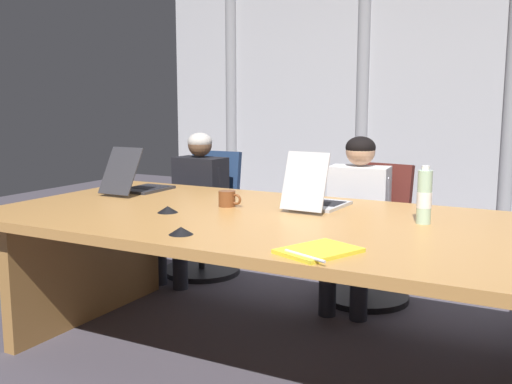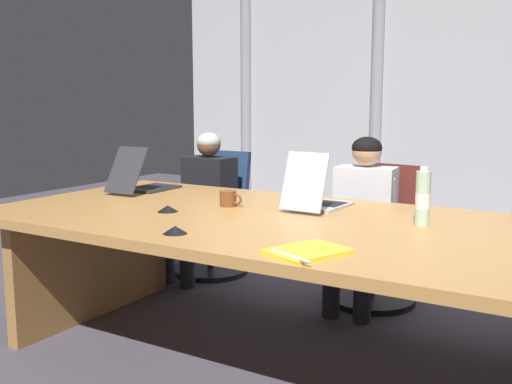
{
  "view_description": "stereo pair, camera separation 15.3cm",
  "coord_description": "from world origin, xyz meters",
  "px_view_note": "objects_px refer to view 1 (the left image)",
  "views": [
    {
      "loc": [
        1.19,
        -2.64,
        1.35
      ],
      "look_at": [
        -0.29,
        0.13,
        0.86
      ],
      "focal_mm": 41.21,
      "sensor_mm": 36.0,
      "label": 1
    },
    {
      "loc": [
        1.32,
        -2.56,
        1.35
      ],
      "look_at": [
        -0.29,
        0.13,
        0.86
      ],
      "focal_mm": 41.21,
      "sensor_mm": 36.0,
      "label": 2
    }
  ],
  "objects_px": {
    "laptop_left_mid": "(316,197)",
    "conference_mic_left_side": "(168,209)",
    "office_chair_left_end": "(205,228)",
    "spiral_notepad": "(318,251)",
    "person_left_mid": "(356,210)",
    "laptop_left_end": "(138,183)",
    "water_bottle_secondary": "(424,197)",
    "coffee_mug_near": "(228,199)",
    "conference_mic_middle": "(181,231)",
    "office_chair_left_mid": "(369,249)",
    "person_left_end": "(193,197)"
  },
  "relations": [
    {
      "from": "laptop_left_mid",
      "to": "conference_mic_left_side",
      "type": "relative_size",
      "value": 4.07
    },
    {
      "from": "office_chair_left_end",
      "to": "spiral_notepad",
      "type": "height_order",
      "value": "office_chair_left_end"
    },
    {
      "from": "person_left_mid",
      "to": "laptop_left_end",
      "type": "bearing_deg",
      "value": -66.13
    },
    {
      "from": "laptop_left_end",
      "to": "office_chair_left_end",
      "type": "bearing_deg",
      "value": 2.69
    },
    {
      "from": "water_bottle_secondary",
      "to": "coffee_mug_near",
      "type": "distance_m",
      "value": 1.08
    },
    {
      "from": "laptop_left_end",
      "to": "office_chair_left_end",
      "type": "relative_size",
      "value": 0.52
    },
    {
      "from": "conference_mic_middle",
      "to": "coffee_mug_near",
      "type": "bearing_deg",
      "value": 104.1
    },
    {
      "from": "person_left_mid",
      "to": "coffee_mug_near",
      "type": "xyz_separation_m",
      "value": [
        -0.46,
        -0.87,
        0.17
      ]
    },
    {
      "from": "office_chair_left_mid",
      "to": "spiral_notepad",
      "type": "distance_m",
      "value": 1.82
    },
    {
      "from": "conference_mic_middle",
      "to": "spiral_notepad",
      "type": "bearing_deg",
      "value": -0.89
    },
    {
      "from": "laptop_left_end",
      "to": "conference_mic_middle",
      "type": "xyz_separation_m",
      "value": [
        0.96,
        -0.88,
        -0.04
      ]
    },
    {
      "from": "laptop_left_end",
      "to": "conference_mic_middle",
      "type": "height_order",
      "value": "laptop_left_end"
    },
    {
      "from": "office_chair_left_mid",
      "to": "coffee_mug_near",
      "type": "distance_m",
      "value": 1.24
    },
    {
      "from": "person_left_mid",
      "to": "laptop_left_mid",
      "type": "bearing_deg",
      "value": -5.1
    },
    {
      "from": "laptop_left_mid",
      "to": "conference_mic_left_side",
      "type": "bearing_deg",
      "value": 129.41
    },
    {
      "from": "laptop_left_mid",
      "to": "office_chair_left_end",
      "type": "height_order",
      "value": "laptop_left_mid"
    },
    {
      "from": "laptop_left_end",
      "to": "laptop_left_mid",
      "type": "bearing_deg",
      "value": -90.49
    },
    {
      "from": "office_chair_left_end",
      "to": "person_left_mid",
      "type": "distance_m",
      "value": 1.33
    },
    {
      "from": "water_bottle_secondary",
      "to": "coffee_mug_near",
      "type": "xyz_separation_m",
      "value": [
        -1.07,
        -0.05,
        -0.09
      ]
    },
    {
      "from": "office_chair_left_end",
      "to": "person_left_mid",
      "type": "bearing_deg",
      "value": 81.2
    },
    {
      "from": "coffee_mug_near",
      "to": "conference_mic_middle",
      "type": "relative_size",
      "value": 1.26
    },
    {
      "from": "laptop_left_mid",
      "to": "person_left_end",
      "type": "bearing_deg",
      "value": 64.52
    },
    {
      "from": "person_left_end",
      "to": "person_left_mid",
      "type": "bearing_deg",
      "value": 94.37
    },
    {
      "from": "person_left_mid",
      "to": "spiral_notepad",
      "type": "distance_m",
      "value": 1.63
    },
    {
      "from": "person_left_mid",
      "to": "spiral_notepad",
      "type": "relative_size",
      "value": 3.05
    },
    {
      "from": "laptop_left_mid",
      "to": "water_bottle_secondary",
      "type": "relative_size",
      "value": 1.59
    },
    {
      "from": "laptop_left_mid",
      "to": "conference_mic_left_side",
      "type": "xyz_separation_m",
      "value": [
        -0.65,
        -0.48,
        -0.04
      ]
    },
    {
      "from": "person_left_end",
      "to": "coffee_mug_near",
      "type": "xyz_separation_m",
      "value": [
        0.82,
        -0.87,
        0.18
      ]
    },
    {
      "from": "conference_mic_middle",
      "to": "office_chair_left_mid",
      "type": "bearing_deg",
      "value": 78.96
    },
    {
      "from": "office_chair_left_end",
      "to": "coffee_mug_near",
      "type": "height_order",
      "value": "office_chair_left_end"
    },
    {
      "from": "office_chair_left_end",
      "to": "laptop_left_end",
      "type": "bearing_deg",
      "value": 1.35
    },
    {
      "from": "coffee_mug_near",
      "to": "office_chair_left_end",
      "type": "bearing_deg",
      "value": 128.76
    },
    {
      "from": "coffee_mug_near",
      "to": "conference_mic_middle",
      "type": "xyz_separation_m",
      "value": [
        0.18,
        -0.7,
        -0.03
      ]
    },
    {
      "from": "laptop_left_mid",
      "to": "person_left_mid",
      "type": "distance_m",
      "value": 0.72
    },
    {
      "from": "person_left_mid",
      "to": "spiral_notepad",
      "type": "xyz_separation_m",
      "value": [
        0.37,
        -1.58,
        0.13
      ]
    },
    {
      "from": "water_bottle_secondary",
      "to": "office_chair_left_end",
      "type": "bearing_deg",
      "value": 152.66
    },
    {
      "from": "person_left_mid",
      "to": "conference_mic_middle",
      "type": "height_order",
      "value": "person_left_mid"
    },
    {
      "from": "person_left_mid",
      "to": "water_bottle_secondary",
      "type": "height_order",
      "value": "person_left_mid"
    },
    {
      "from": "office_chair_left_mid",
      "to": "conference_mic_middle",
      "type": "bearing_deg",
      "value": -2.88
    },
    {
      "from": "laptop_left_end",
      "to": "person_left_mid",
      "type": "distance_m",
      "value": 1.43
    },
    {
      "from": "conference_mic_middle",
      "to": "water_bottle_secondary",
      "type": "bearing_deg",
      "value": 39.69
    },
    {
      "from": "laptop_left_end",
      "to": "person_left_mid",
      "type": "bearing_deg",
      "value": -61.39
    },
    {
      "from": "laptop_left_mid",
      "to": "conference_mic_middle",
      "type": "xyz_separation_m",
      "value": [
        -0.29,
        -0.88,
        -0.04
      ]
    },
    {
      "from": "office_chair_left_mid",
      "to": "water_bottle_secondary",
      "type": "xyz_separation_m",
      "value": [
        0.56,
        -0.98,
        0.55
      ]
    },
    {
      "from": "office_chair_left_mid",
      "to": "water_bottle_secondary",
      "type": "height_order",
      "value": "water_bottle_secondary"
    },
    {
      "from": "office_chair_left_mid",
      "to": "person_left_mid",
      "type": "relative_size",
      "value": 0.82
    },
    {
      "from": "laptop_left_mid",
      "to": "laptop_left_end",
      "type": "bearing_deg",
      "value": 92.66
    },
    {
      "from": "laptop_left_mid",
      "to": "conference_mic_middle",
      "type": "height_order",
      "value": "laptop_left_mid"
    },
    {
      "from": "laptop_left_mid",
      "to": "office_chair_left_end",
      "type": "distance_m",
      "value": 1.62
    },
    {
      "from": "office_chair_left_mid",
      "to": "person_left_end",
      "type": "relative_size",
      "value": 0.83
    }
  ]
}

